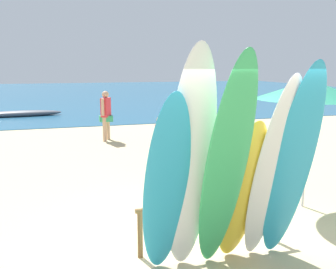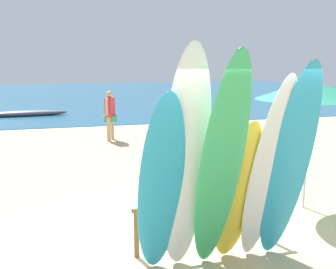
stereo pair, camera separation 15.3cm
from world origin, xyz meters
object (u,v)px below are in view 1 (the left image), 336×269
(surfboard_yellow_3, at_px, (242,193))
(beachgoer_strolling, at_px, (106,112))
(surfboard_teal_5, at_px, (292,167))
(surfboard_teal_0, at_px, (166,188))
(beach_chair_red, at_px, (271,164))
(surfboard_white_4, at_px, (271,173))
(beachgoer_midbeach, at_px, (162,146))
(distant_boat, at_px, (19,114))
(surfboard_green_2, at_px, (225,170))
(beach_umbrella, at_px, (310,90))
(beachgoer_near_rack, at_px, (176,120))
(surfboard_white_1, at_px, (190,166))
(beachgoer_photographing, at_px, (179,130))
(surfboard_rack, at_px, (209,213))

(surfboard_yellow_3, relative_size, beachgoer_strolling, 1.19)
(surfboard_teal_5, bearing_deg, surfboard_teal_0, 178.03)
(surfboard_teal_5, bearing_deg, beach_chair_red, 64.37)
(surfboard_yellow_3, distance_m, beach_chair_red, 3.71)
(surfboard_white_4, xyz_separation_m, beachgoer_midbeach, (-0.43, 3.46, -0.36))
(distant_boat, bearing_deg, surfboard_green_2, -77.68)
(beach_umbrella, xyz_separation_m, distant_boat, (-5.96, 14.48, -1.97))
(surfboard_yellow_3, relative_size, beachgoer_near_rack, 1.36)
(beachgoer_strolling, bearing_deg, surfboard_teal_5, 35.76)
(surfboard_teal_0, relative_size, surfboard_yellow_3, 1.18)
(surfboard_teal_0, relative_size, surfboard_white_1, 0.83)
(surfboard_green_2, height_order, beach_chair_red, surfboard_green_2)
(beachgoer_near_rack, distance_m, beachgoer_photographing, 1.84)
(surfboard_white_4, bearing_deg, beach_umbrella, 38.96)
(surfboard_white_4, xyz_separation_m, beach_chair_red, (1.91, 3.03, -0.81))
(surfboard_yellow_3, relative_size, surfboard_teal_5, 0.74)
(beachgoer_strolling, xyz_separation_m, beach_chair_red, (2.77, -5.82, -0.55))
(surfboard_teal_5, xyz_separation_m, beach_chair_red, (1.66, 3.08, -0.88))
(beachgoer_near_rack, relative_size, beach_chair_red, 1.76)
(surfboard_white_1, xyz_separation_m, beachgoer_photographing, (1.64, 5.35, -0.55))
(beach_umbrella, bearing_deg, beachgoer_midbeach, 140.07)
(surfboard_yellow_3, height_order, beach_chair_red, surfboard_yellow_3)
(surfboard_rack, relative_size, distant_boat, 0.51)
(beachgoer_midbeach, bearing_deg, beachgoer_strolling, -173.45)
(beachgoer_midbeach, bearing_deg, surfboard_rack, -0.24)
(surfboard_green_2, height_order, beachgoer_strolling, surfboard_green_2)
(surfboard_teal_0, distance_m, surfboard_yellow_3, 1.02)
(beachgoer_photographing, relative_size, beach_umbrella, 0.65)
(surfboard_teal_5, distance_m, beachgoer_midbeach, 3.61)
(surfboard_green_2, bearing_deg, surfboard_white_4, 11.51)
(surfboard_teal_5, height_order, beachgoer_strolling, surfboard_teal_5)
(surfboard_yellow_3, height_order, surfboard_white_4, surfboard_white_4)
(surfboard_yellow_3, bearing_deg, distant_boat, 98.88)
(surfboard_white_1, height_order, beach_umbrella, surfboard_white_1)
(beachgoer_strolling, distance_m, distant_boat, 8.06)
(surfboard_rack, distance_m, surfboard_white_4, 1.12)
(surfboard_rack, height_order, distant_boat, surfboard_rack)
(surfboard_yellow_3, bearing_deg, surfboard_white_4, -24.25)
(surfboard_teal_0, xyz_separation_m, beachgoer_photographing, (1.92, 5.33, -0.29))
(beachgoer_midbeach, xyz_separation_m, beach_umbrella, (2.16, -1.81, 1.24))
(surfboard_white_4, bearing_deg, beach_chair_red, 53.17)
(surfboard_teal_0, xyz_separation_m, beachgoer_near_rack, (2.40, 7.10, -0.30))
(surfboard_white_1, height_order, beachgoer_strolling, surfboard_white_1)
(surfboard_teal_0, distance_m, surfboard_white_1, 0.38)
(surfboard_green_2, bearing_deg, distant_boat, 103.23)
(surfboard_green_2, distance_m, beachgoer_photographing, 5.69)
(beachgoer_strolling, height_order, beach_chair_red, beachgoer_strolling)
(surfboard_green_2, xyz_separation_m, beachgoer_photographing, (1.27, 5.52, -0.51))
(surfboard_white_1, bearing_deg, surfboard_rack, 53.45)
(surfboard_rack, xyz_separation_m, beach_chair_red, (2.44, 2.35, -0.09))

